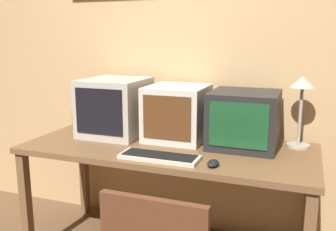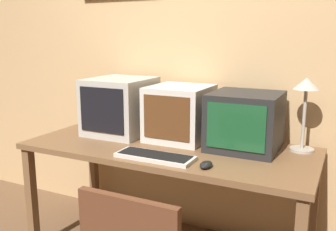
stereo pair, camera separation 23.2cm
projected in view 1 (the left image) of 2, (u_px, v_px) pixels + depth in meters
wall_back at (190, 55)px, 2.67m from camera, size 8.00×0.08×2.60m
desk at (168, 157)px, 2.38m from camera, size 1.81×0.77×0.76m
monitor_left at (115, 107)px, 2.60m from camera, size 0.41×0.45×0.39m
monitor_center at (177, 113)px, 2.49m from camera, size 0.38×0.41×0.36m
monitor_right at (244, 119)px, 2.32m from camera, size 0.41×0.42×0.35m
keyboard_main at (160, 157)px, 2.11m from camera, size 0.45×0.16×0.03m
mouse_near_keyboard at (213, 163)px, 1.99m from camera, size 0.06×0.10×0.03m
desk_clock at (80, 118)px, 2.82m from camera, size 0.11×0.06×0.14m
desk_lamp at (302, 94)px, 2.27m from camera, size 0.15×0.15×0.44m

